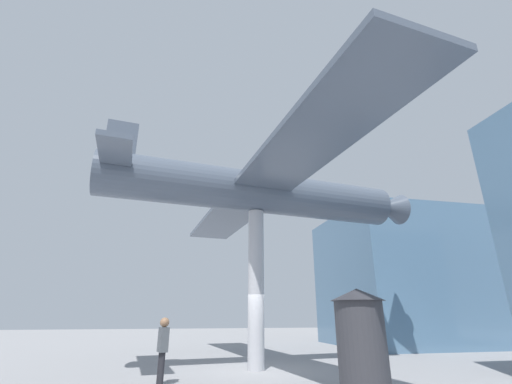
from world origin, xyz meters
TOP-DOWN VIEW (x-y plane):
  - ground_plane at (0.00, 0.00)m, footprint 80.00×80.00m
  - glass_pavilion_left at (-7.95, 12.46)m, footprint 8.53×10.82m
  - support_pylon_central at (0.00, 0.00)m, footprint 0.59×0.59m
  - suspended_airplane at (-0.03, 0.21)m, footprint 18.05×13.80m
  - visitor_person at (2.13, -3.10)m, footprint 0.45×0.32m
  - info_kiosk at (5.73, 1.04)m, footprint 1.16×1.16m

SIDE VIEW (x-z plane):
  - ground_plane at x=0.00m, z-range 0.00..0.00m
  - visitor_person at x=2.13m, z-range 0.13..1.86m
  - info_kiosk at x=5.73m, z-range 0.04..2.37m
  - support_pylon_central at x=0.00m, z-range 0.00..5.69m
  - glass_pavilion_left at x=-7.95m, z-range -0.29..8.45m
  - suspended_airplane at x=-0.03m, z-range 5.04..8.03m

